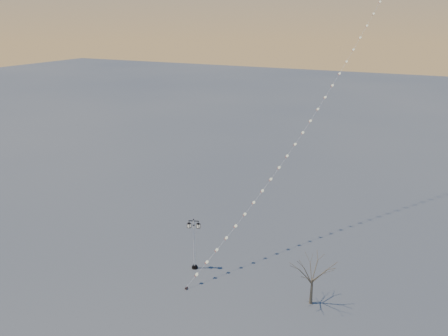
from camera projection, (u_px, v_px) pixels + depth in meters
The scene contains 4 objects.
ground at pixel (199, 281), 35.92m from camera, with size 300.00×300.00×0.00m, color #4D504E.
street_lamp at pixel (194, 241), 36.93m from camera, with size 1.10×0.66×4.52m.
bare_tree at pixel (313, 273), 32.31m from camera, with size 2.23×2.23×3.69m.
kite_train at pixel (339, 46), 42.08m from camera, with size 13.31×36.85×34.94m.
Camera 1 is at (15.43, -27.12, 20.05)m, focal length 36.13 mm.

